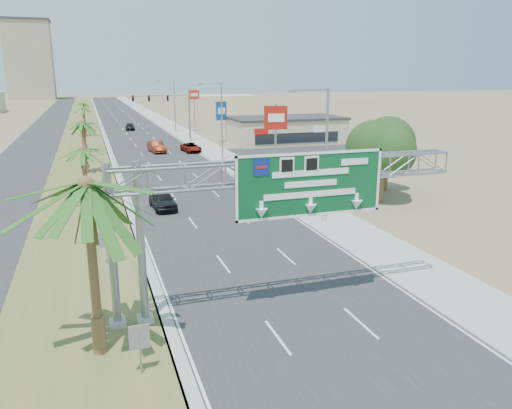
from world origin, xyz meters
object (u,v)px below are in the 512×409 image
at_px(car_mid_lane, 157,147).
at_px(pole_sign_blue, 221,112).
at_px(store_building, 286,131).
at_px(pole_sign_red_near, 276,122).
at_px(pole_sign_red_far, 194,98).
at_px(car_left_lane, 163,200).
at_px(sign_gantry, 275,184).
at_px(car_far, 130,127).
at_px(signal_mast, 177,113).
at_px(car_right_lane, 191,148).
at_px(palm_near, 86,186).

bearing_deg(car_mid_lane, pole_sign_blue, 25.34).
relative_size(store_building, pole_sign_red_near, 2.24).
xyz_separation_m(pole_sign_red_near, pole_sign_red_far, (2.07, 50.98, 0.27)).
height_order(car_mid_lane, pole_sign_red_far, pole_sign_red_far).
bearing_deg(store_building, car_left_lane, -125.24).
xyz_separation_m(sign_gantry, store_building, (23.06, 56.07, -4.06)).
bearing_deg(sign_gantry, pole_sign_red_far, 80.93).
xyz_separation_m(car_mid_lane, car_far, (-1.05, 32.23, -0.17)).
height_order(signal_mast, car_right_lane, signal_mast).
bearing_deg(pole_sign_blue, pole_sign_red_far, 91.50).
height_order(palm_near, car_left_lane, palm_near).
height_order(signal_mast, pole_sign_red_near, pole_sign_red_near).
bearing_deg(car_mid_lane, car_right_lane, -21.17).
bearing_deg(car_far, pole_sign_red_near, -76.51).
bearing_deg(signal_mast, car_far, 104.98).
distance_m(car_right_lane, pole_sign_red_near, 24.28).
distance_m(sign_gantry, pole_sign_red_near, 29.51).
height_order(palm_near, car_far, palm_near).
relative_size(signal_mast, pole_sign_blue, 1.48).
bearing_deg(pole_sign_red_near, sign_gantry, -110.79).
relative_size(sign_gantry, pole_sign_red_far, 2.03).
bearing_deg(car_mid_lane, car_left_lane, -103.84).
height_order(car_far, pole_sign_red_near, pole_sign_red_near).
height_order(car_right_lane, pole_sign_blue, pole_sign_blue).
xyz_separation_m(palm_near, store_building, (31.20, 58.00, -4.93)).
relative_size(car_right_lane, car_far, 1.06).
height_order(sign_gantry, car_far, sign_gantry).
relative_size(pole_sign_red_near, pole_sign_blue, 1.16).
xyz_separation_m(store_building, car_far, (-22.77, 28.19, -1.36)).
bearing_deg(pole_sign_red_far, car_right_lane, -102.97).
height_order(sign_gantry, signal_mast, signal_mast).
xyz_separation_m(signal_mast, pole_sign_red_near, (4.24, -34.46, 1.38)).
xyz_separation_m(car_right_lane, pole_sign_blue, (6.89, 8.63, 4.34)).
bearing_deg(sign_gantry, car_right_lane, 83.10).
height_order(car_right_lane, pole_sign_red_far, pole_sign_red_far).
relative_size(car_right_lane, pole_sign_blue, 0.68).
relative_size(sign_gantry, palm_near, 2.01).
xyz_separation_m(palm_near, car_far, (8.43, 86.19, -6.29)).
xyz_separation_m(signal_mast, store_building, (16.83, -5.97, -2.85)).
bearing_deg(pole_sign_red_near, car_mid_lane, 110.47).
bearing_deg(car_right_lane, car_far, 94.75).
distance_m(sign_gantry, car_far, 84.44).
bearing_deg(palm_near, pole_sign_blue, 70.96).
bearing_deg(palm_near, pole_sign_red_far, 75.59).
xyz_separation_m(car_right_lane, pole_sign_red_near, (4.32, -23.24, 5.58)).
xyz_separation_m(sign_gantry, palm_near, (-8.14, -1.93, 0.87)).
distance_m(car_left_lane, car_mid_lane, 32.32).
bearing_deg(store_building, pole_sign_red_far, 115.07).
distance_m(car_far, pole_sign_red_near, 57.85).
xyz_separation_m(sign_gantry, car_right_lane, (6.15, 50.82, -5.40)).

